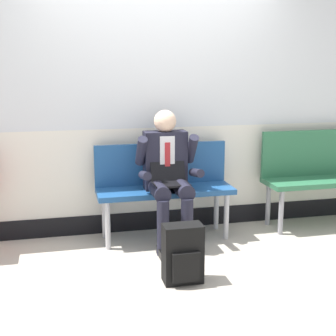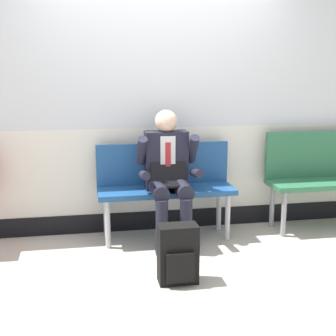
{
  "view_description": "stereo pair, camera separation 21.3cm",
  "coord_description": "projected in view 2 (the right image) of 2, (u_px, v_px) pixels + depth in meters",
  "views": [
    {
      "loc": [
        -0.94,
        -4.07,
        1.68
      ],
      "look_at": [
        0.02,
        0.06,
        0.75
      ],
      "focal_mm": 51.15,
      "sensor_mm": 36.0,
      "label": 1
    },
    {
      "loc": [
        -0.74,
        -4.11,
        1.68
      ],
      "look_at": [
        0.02,
        0.06,
        0.75
      ],
      "focal_mm": 51.15,
      "sensor_mm": 36.0,
      "label": 2
    }
  ],
  "objects": [
    {
      "name": "ground_plane",
      "position": [
        167.0,
        248.0,
        4.44
      ],
      "size": [
        18.0,
        18.0,
        0.0
      ],
      "primitive_type": "plane",
      "color": "#B2A899"
    },
    {
      "name": "station_wall",
      "position": [
        156.0,
        95.0,
        4.73
      ],
      "size": [
        5.77,
        0.14,
        2.76
      ],
      "color": "silver",
      "rests_on": "ground"
    },
    {
      "name": "bench_with_person",
      "position": [
        165.0,
        182.0,
        4.64
      ],
      "size": [
        1.31,
        0.42,
        0.92
      ],
      "color": "navy",
      "rests_on": "ground"
    },
    {
      "name": "bench_empty",
      "position": [
        325.0,
        172.0,
        4.94
      ],
      "size": [
        1.24,
        0.42,
        0.99
      ],
      "color": "#2D6B47",
      "rests_on": "ground"
    },
    {
      "name": "person_seated",
      "position": [
        169.0,
        174.0,
        4.43
      ],
      "size": [
        0.57,
        0.7,
        1.26
      ],
      "color": "#1E1E2D",
      "rests_on": "ground"
    },
    {
      "name": "backpack",
      "position": [
        178.0,
        255.0,
        3.71
      ],
      "size": [
        0.31,
        0.21,
        0.47
      ],
      "color": "black",
      "rests_on": "ground"
    }
  ]
}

